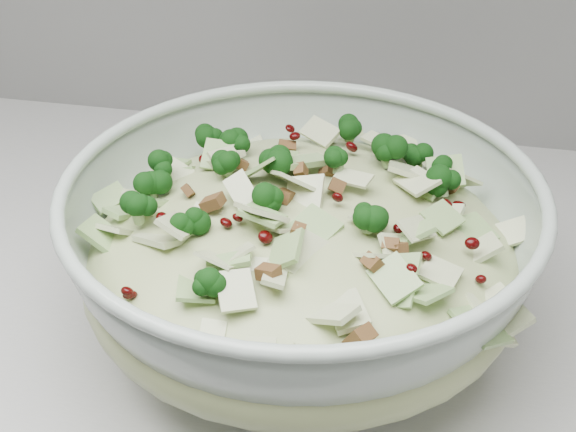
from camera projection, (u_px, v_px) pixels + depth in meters
The scene contains 2 objects.
mixing_bowl at pixel (302, 258), 0.63m from camera, with size 0.47×0.47×0.15m.
salad at pixel (302, 233), 0.62m from camera, with size 0.37×0.37×0.15m.
Camera 1 is at (0.42, 1.10, 1.36)m, focal length 50.00 mm.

